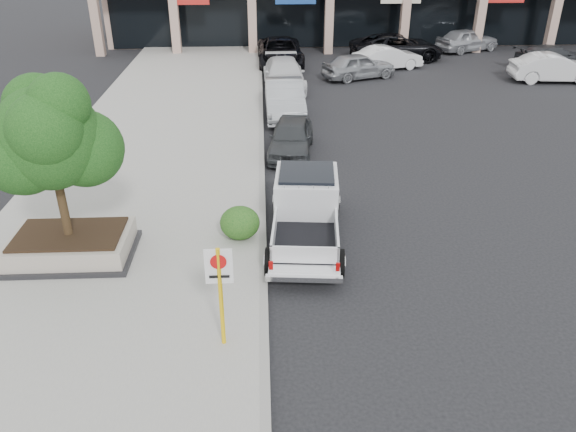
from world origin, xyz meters
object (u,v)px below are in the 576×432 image
object	(u,v)px
curb_car_c	(284,74)
lot_car_f	(554,68)
pickup_truck	(306,213)
curb_car_a	(291,137)
lot_car_b	(388,58)
curb_car_b	(285,99)
planter	(71,245)
lot_car_a	(359,66)
lot_car_c	(552,57)
planter_tree	(56,136)
lot_car_e	(467,40)
lot_car_d	(397,47)
no_parking_sign	(220,284)
curb_car_d	(280,52)

from	to	relation	value
curb_car_c	lot_car_f	xyz separation A→B (m)	(14.84, 0.67, 0.01)
pickup_truck	curb_car_c	bearing A→B (deg)	94.91
curb_car_a	lot_car_b	world-z (taller)	lot_car_b
curb_car_b	pickup_truck	bearing A→B (deg)	-90.31
planter	curb_car_b	distance (m)	13.51
pickup_truck	lot_car_a	distance (m)	18.32
lot_car_c	curb_car_a	bearing A→B (deg)	113.86
planter	pickup_truck	distance (m)	6.26
curb_car_b	lot_car_a	bearing A→B (deg)	55.02
planter	planter_tree	bearing A→B (deg)	48.97
planter	lot_car_c	world-z (taller)	lot_car_c
curb_car_a	lot_car_e	distance (m)	22.28
planter_tree	lot_car_b	xyz separation A→B (m)	(12.46, 20.57, -2.73)
planter_tree	lot_car_a	xyz separation A→B (m)	(10.38, 18.44, -2.70)
lot_car_e	pickup_truck	bearing A→B (deg)	128.37
lot_car_d	lot_car_e	size ratio (longest dim) A/B	1.31
lot_car_d	lot_car_f	world-z (taller)	lot_car_d
curb_car_a	lot_car_e	world-z (taller)	lot_car_e
planter_tree	curb_car_a	world-z (taller)	planter_tree
curb_car_a	lot_car_f	xyz separation A→B (m)	(14.95, 10.07, 0.09)
curb_car_a	curb_car_c	xyz separation A→B (m)	(0.11, 9.39, 0.07)
curb_car_a	curb_car_b	size ratio (longest dim) A/B	0.81
curb_car_b	lot_car_d	world-z (taller)	lot_car_d
lot_car_a	planter	bearing A→B (deg)	128.93
curb_car_b	lot_car_f	world-z (taller)	curb_car_b
lot_car_a	planter_tree	bearing A→B (deg)	129.04
lot_car_b	lot_car_f	xyz separation A→B (m)	(8.50, -3.30, 0.07)
planter_tree	curb_car_c	world-z (taller)	planter_tree
curb_car_c	pickup_truck	bearing A→B (deg)	-92.04
no_parking_sign	lot_car_c	size ratio (longest dim) A/B	0.49
lot_car_e	lot_car_f	bearing A→B (deg)	170.18
curb_car_a	lot_car_f	size ratio (longest dim) A/B	0.85
lot_car_b	lot_car_e	world-z (taller)	lot_car_e
curb_car_d	lot_car_f	bearing A→B (deg)	-18.44
curb_car_d	lot_car_c	xyz separation A→B (m)	(16.23, -1.55, -0.12)
pickup_truck	curb_car_a	distance (m)	6.57
curb_car_a	lot_car_e	size ratio (longest dim) A/B	0.87
planter_tree	lot_car_f	world-z (taller)	planter_tree
lot_car_a	lot_car_e	size ratio (longest dim) A/B	0.93
lot_car_e	planter_tree	bearing A→B (deg)	119.10
curb_car_b	lot_car_e	world-z (taller)	curb_car_b
no_parking_sign	lot_car_e	xyz separation A→B (m)	(14.84, 29.17, -0.87)
lot_car_c	lot_car_e	size ratio (longest dim) A/B	1.04
curb_car_c	curb_car_b	bearing A→B (deg)	-93.83
curb_car_d	lot_car_b	size ratio (longest dim) A/B	1.40
lot_car_d	curb_car_a	bearing A→B (deg)	149.89
curb_car_c	lot_car_d	bearing A→B (deg)	38.88
curb_car_a	curb_car_d	xyz separation A→B (m)	(0.09, 14.70, 0.13)
curb_car_c	lot_car_b	xyz separation A→B (m)	(6.34, 3.98, -0.06)
planter	curb_car_b	size ratio (longest dim) A/B	0.67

